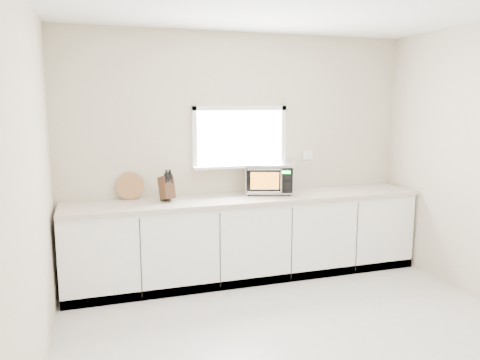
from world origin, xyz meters
name	(u,v)px	position (x,y,z in m)	size (l,w,h in m)	color
ground	(317,352)	(0.00, 0.00, 0.00)	(4.00, 4.00, 0.00)	beige
back_wall	(239,153)	(0.00, 2.00, 1.36)	(4.00, 0.17, 2.70)	beige
cabinets	(248,239)	(0.00, 1.70, 0.44)	(3.92, 0.60, 0.88)	white
countertop	(248,199)	(0.00, 1.69, 0.90)	(3.92, 0.64, 0.04)	beige
microwave	(268,177)	(0.29, 1.83, 1.10)	(0.62, 0.55, 0.34)	black
knife_block	(167,187)	(-0.88, 1.75, 1.06)	(0.16, 0.25, 0.34)	#472D19
cutting_board	(130,186)	(-1.23, 1.94, 1.06)	(0.29, 0.29, 0.02)	#AE7D43
coffee_grinder	(288,185)	(0.49, 1.71, 1.02)	(0.15, 0.15, 0.21)	#B4B6BB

